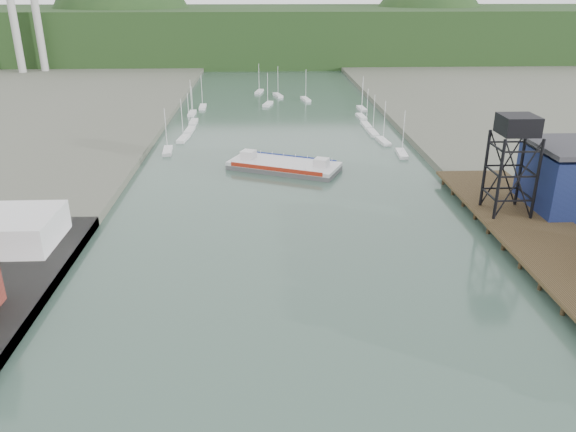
{
  "coord_description": "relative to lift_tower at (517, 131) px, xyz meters",
  "views": [
    {
      "loc": [
        -4.52,
        -26.43,
        36.62
      ],
      "look_at": [
        -1.08,
        52.99,
        4.0
      ],
      "focal_mm": 35.0,
      "sensor_mm": 36.0,
      "label": 1
    }
  ],
  "objects": [
    {
      "name": "lift_tower",
      "position": [
        0.0,
        0.0,
        0.0
      ],
      "size": [
        6.5,
        6.5,
        16.0
      ],
      "color": "black",
      "rests_on": "east_pier"
    },
    {
      "name": "marina_sailboats",
      "position": [
        -34.92,
        80.46,
        -15.3
      ],
      "size": [
        57.71,
        92.65,
        0.9
      ],
      "color": "silver",
      "rests_on": "ground"
    },
    {
      "name": "distant_hills",
      "position": [
        -38.98,
        243.35,
        -5.27
      ],
      "size": [
        500.0,
        120.0,
        80.0
      ],
      "color": "#1A3216",
      "rests_on": "ground"
    },
    {
      "name": "east_pier",
      "position": [
        2.0,
        -13.0,
        -13.75
      ],
      "size": [
        14.0,
        70.0,
        2.45
      ],
      "color": "black",
      "rests_on": "ground"
    },
    {
      "name": "smokestacks",
      "position": [
        -141.0,
        174.5,
        14.35
      ],
      "size": [
        11.2,
        8.2,
        60.0
      ],
      "color": "#A3A39E",
      "rests_on": "ground"
    },
    {
      "name": "chain_ferry",
      "position": [
        -35.38,
        31.1,
        -14.68
      ],
      "size": [
        25.16,
        18.07,
        3.37
      ],
      "rotation": [
        0.0,
        0.0,
        -0.42
      ],
      "color": "#535456",
      "rests_on": "ground"
    }
  ]
}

